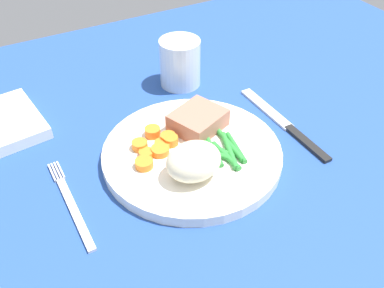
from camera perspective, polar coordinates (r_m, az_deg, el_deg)
The scene contains 9 objects.
dining_table at distance 64.80cm, azimuth 1.38°, elevation -0.33°, with size 120.00×90.00×2.00cm.
dinner_plate at distance 60.80cm, azimuth 0.00°, elevation -1.30°, with size 24.92×24.92×1.60cm, color white.
meat_portion at distance 63.40cm, azimuth 0.95°, elevation 3.17°, with size 7.18×6.28×2.65cm, color #A86B56.
mashed_potatoes at distance 54.95cm, azimuth 0.22°, elevation -2.27°, with size 7.26×5.98×4.72cm, color beige.
carrot_slices at distance 60.38cm, azimuth -4.80°, elevation -0.13°, with size 7.44×7.75×1.29cm.
green_beans at distance 59.96cm, azimuth 4.00°, elevation -0.61°, with size 5.94×10.17×0.85cm.
fork at distance 57.07cm, azimuth -15.55°, elevation -7.47°, with size 1.44×16.60×0.40cm.
knife at distance 68.54cm, azimuth 12.04°, elevation 2.53°, with size 1.70×20.50×0.64cm.
water_glass at distance 75.37cm, azimuth -1.57°, elevation 10.17°, with size 6.92×6.92×8.13cm.
Camera 1 is at (-25.26, -42.46, 42.94)cm, focal length 40.81 mm.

